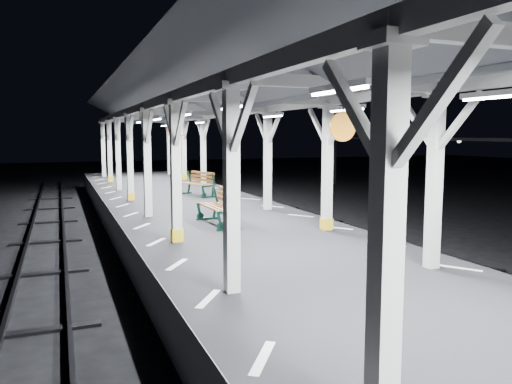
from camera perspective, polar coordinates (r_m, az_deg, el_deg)
ground at (r=10.99m, az=3.94°, el=-12.12°), size 120.00×120.00×0.00m
platform at (r=10.84m, az=3.96°, el=-9.62°), size 6.00×50.00×1.00m
hazard_stripes_left at (r=9.93m, az=-9.02°, el=-8.18°), size 1.00×48.00×0.01m
hazard_stripes_right at (r=11.95m, az=14.70°, el=-5.80°), size 1.00×48.00×0.01m
track_left at (r=10.01m, az=-23.78°, el=-14.10°), size 2.20×60.00×0.16m
track_right at (r=13.79m, az=23.26°, el=-8.42°), size 2.20×60.00×0.16m
canopy at (r=10.45m, az=4.17°, el=12.26°), size 5.40×49.00×4.65m
bench_mid at (r=14.04m, az=-4.02°, el=-1.54°), size 0.77×1.91×1.02m
bench_far at (r=20.87m, az=-6.63°, el=1.04°), size 1.22×1.95×0.99m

